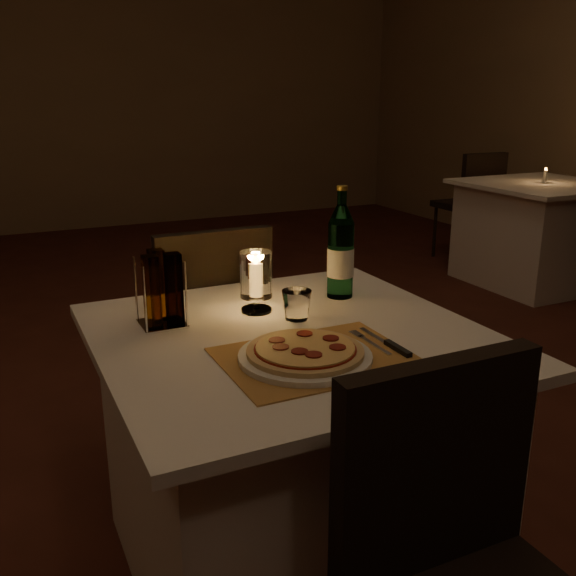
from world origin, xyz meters
name	(u,v)px	position (x,y,z in m)	size (l,w,h in m)	color
floor	(186,506)	(0.00, 0.00, -0.01)	(8.00, 10.00, 0.02)	#4A1F18
wall_back	(25,77)	(0.00, 5.01, 1.50)	(8.00, 0.02, 3.00)	#8C7051
main_table	(291,454)	(0.20, -0.42, 0.37)	(1.00, 1.00, 0.74)	white
chair_near	(465,563)	(0.20, -1.14, 0.55)	(0.42, 0.42, 0.90)	black
chair_far	(208,319)	(0.20, 0.29, 0.55)	(0.42, 0.42, 0.90)	black
placemat	(316,358)	(0.18, -0.60, 0.74)	(0.45, 0.34, 0.00)	#B67E3F
plate	(305,357)	(0.15, -0.60, 0.75)	(0.32, 0.32, 0.01)	white
pizza	(305,350)	(0.15, -0.60, 0.77)	(0.28, 0.28, 0.02)	#D8B77F
fork	(367,341)	(0.34, -0.57, 0.75)	(0.02, 0.18, 0.00)	silver
knife	(392,346)	(0.38, -0.63, 0.75)	(0.02, 0.22, 0.01)	black
tumbler	(297,305)	(0.26, -0.33, 0.78)	(0.08, 0.08, 0.08)	white
water_bottle	(341,253)	(0.48, -0.20, 0.88)	(0.08, 0.08, 0.35)	#56A16E
hurricane_candle	(256,277)	(0.18, -0.22, 0.84)	(0.09, 0.09, 0.18)	white
cruet_caddy	(161,292)	(-0.09, -0.22, 0.84)	(0.12, 0.12, 0.21)	white
neighbor_table_right	(538,233)	(3.12, 1.49, 0.37)	(1.00, 1.00, 0.74)	white
neighbor_chair_rb	(474,196)	(3.12, 2.21, 0.55)	(0.42, 0.42, 0.90)	black
neighbor_candle_right	(545,176)	(3.12, 1.49, 0.79)	(0.03, 0.03, 0.11)	white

